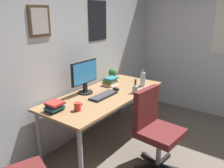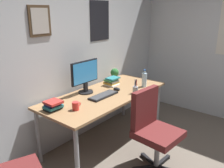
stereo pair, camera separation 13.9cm
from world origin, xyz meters
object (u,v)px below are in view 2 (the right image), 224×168
Objects in this scene: computer_mouse at (117,89)px; pen_cup at (135,90)px; water_bottle at (144,80)px; coffee_mug_near at (76,106)px; monitor at (85,75)px; book_stack_right at (112,81)px; potted_plant at (115,74)px; book_stack_left at (53,105)px; keyboard at (103,95)px; office_chair at (153,127)px.

computer_mouse is 0.55× the size of pen_cup.
water_bottle reaches higher than coffee_mug_near.
book_stack_right is (0.47, -0.07, -0.18)m from monitor.
monitor is at bearing 146.09° from water_bottle.
potted_plant reaches higher than coffee_mug_near.
coffee_mug_near is 0.60× the size of book_stack_left.
water_bottle is at bearing -7.64° from coffee_mug_near.
coffee_mug_near is (-1.18, 0.16, -0.06)m from water_bottle.
coffee_mug_near is at bearing -175.80° from keyboard.
monitor reaches higher than potted_plant.
monitor is at bearing 125.66° from pen_cup.
keyboard is 2.21× the size of potted_plant.
coffee_mug_near is at bearing -165.19° from book_stack_right.
office_chair is at bearing -125.03° from pen_cup.
book_stack_left is 1.10m from book_stack_right.
potted_plant is (0.62, 1.04, 0.31)m from office_chair.
water_bottle is 1.33× the size of book_stack_left.
computer_mouse is at bearing 3.74° from coffee_mug_near.
keyboard is at bearing 4.20° from coffee_mug_near.
computer_mouse is 0.53× the size of book_stack_right.
keyboard is 0.48m from book_stack_right.
pen_cup is (0.05, -0.27, 0.04)m from computer_mouse.
book_stack_right is (0.43, 0.21, 0.04)m from keyboard.
book_stack_left reaches higher than computer_mouse.
computer_mouse is 0.44× the size of water_bottle.
pen_cup is (0.35, -0.26, 0.04)m from keyboard.
water_bottle is 1.26× the size of pen_cup.
pen_cup is at bearing -22.62° from book_stack_left.
book_stack_right is at bearing 55.92° from computer_mouse.
keyboard is at bearing -81.95° from monitor.
office_chair is at bearing -110.48° from computer_mouse.
book_stack_right is at bearing 79.68° from pen_cup.
monitor is at bearing 93.88° from office_chair.
computer_mouse is at bearing -8.74° from book_stack_left.
office_chair reaches higher than potted_plant.
potted_plant is at bearing 26.80° from keyboard.
computer_mouse is (0.30, 0.02, 0.01)m from keyboard.
potted_plant is at bearing 59.29° from office_chair.
keyboard is (0.04, -0.28, -0.23)m from monitor.
keyboard is at bearing 143.45° from pen_cup.
book_stack_left is at bearing -172.93° from potted_plant.
water_bottle is at bearing 10.71° from pen_cup.
computer_mouse is 0.28m from pen_cup.
keyboard is at bearing -153.91° from book_stack_right.
office_chair is 1.09m from monitor.
office_chair is 4.87× the size of potted_plant.
monitor is 0.36m from keyboard.
office_chair is 0.81m from computer_mouse.
water_bottle is 0.52m from potted_plant.
computer_mouse is at bearing 69.52° from office_chair.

